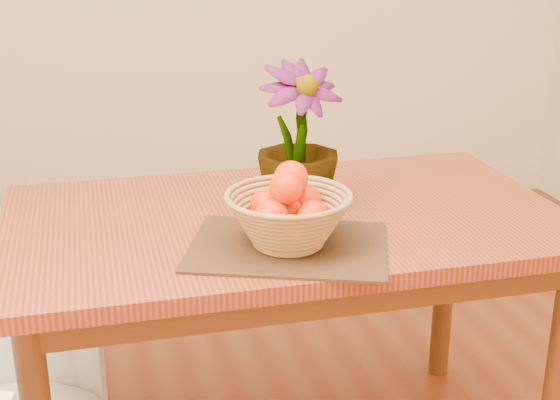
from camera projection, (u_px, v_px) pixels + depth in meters
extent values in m
cube|color=maroon|center=(286.00, 221.00, 1.97)|extent=(1.40, 0.80, 0.04)
cube|color=#502912|center=(286.00, 243.00, 1.99)|extent=(1.28, 0.68, 0.08)
cylinder|color=#502912|center=(557.00, 383.00, 1.95)|extent=(0.06, 0.06, 0.71)
cylinder|color=#502912|center=(50.00, 322.00, 2.25)|extent=(0.06, 0.06, 0.71)
cylinder|color=#502912|center=(445.00, 277.00, 2.54)|extent=(0.06, 0.06, 0.71)
cube|color=#3A2315|center=(288.00, 247.00, 1.76)|extent=(0.53, 0.47, 0.01)
cylinder|color=#A17F43|center=(288.00, 244.00, 1.76)|extent=(0.14, 0.14, 0.01)
sphere|color=red|center=(288.00, 212.00, 1.73)|extent=(0.06, 0.06, 0.06)
sphere|color=red|center=(305.00, 201.00, 1.78)|extent=(0.08, 0.08, 0.08)
sphere|color=red|center=(265.00, 204.00, 1.77)|extent=(0.07, 0.07, 0.07)
sphere|color=red|center=(271.00, 217.00, 1.68)|extent=(0.08, 0.08, 0.08)
sphere|color=red|center=(313.00, 216.00, 1.70)|extent=(0.07, 0.07, 0.07)
sphere|color=red|center=(291.00, 178.00, 1.74)|extent=(0.08, 0.08, 0.08)
sphere|color=red|center=(286.00, 187.00, 1.68)|extent=(0.07, 0.07, 0.07)
imported|color=#194915|center=(298.00, 139.00, 1.92)|extent=(0.25, 0.25, 0.38)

